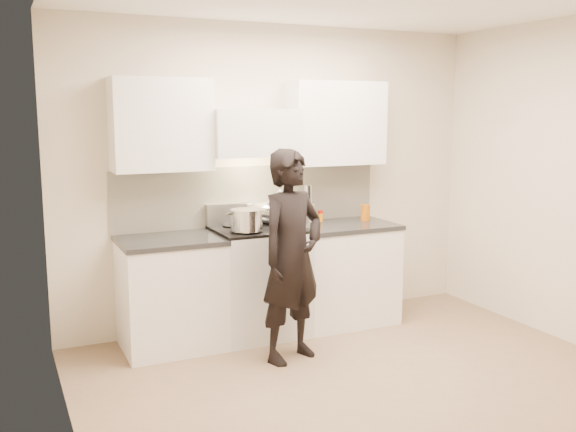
{
  "coord_description": "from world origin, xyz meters",
  "views": [
    {
      "loc": [
        -2.34,
        -3.6,
        1.93
      ],
      "look_at": [
        -0.2,
        1.05,
        1.1
      ],
      "focal_mm": 40.0,
      "sensor_mm": 36.0,
      "label": 1
    }
  ],
  "objects_px": {
    "counter_right": "(342,272)",
    "person": "(292,256)",
    "stove": "(259,281)",
    "utensil_crock": "(308,211)",
    "wok": "(270,211)"
  },
  "relations": [
    {
      "from": "person",
      "to": "counter_right",
      "type": "bearing_deg",
      "value": 18.09
    },
    {
      "from": "stove",
      "to": "counter_right",
      "type": "relative_size",
      "value": 1.04
    },
    {
      "from": "utensil_crock",
      "to": "person",
      "type": "xyz_separation_m",
      "value": [
        -0.57,
        -0.86,
        -0.2
      ]
    },
    {
      "from": "wok",
      "to": "utensil_crock",
      "type": "relative_size",
      "value": 1.48
    },
    {
      "from": "stove",
      "to": "utensil_crock",
      "type": "distance_m",
      "value": 0.83
    },
    {
      "from": "stove",
      "to": "utensil_crock",
      "type": "relative_size",
      "value": 2.79
    },
    {
      "from": "wok",
      "to": "utensil_crock",
      "type": "xyz_separation_m",
      "value": [
        0.43,
        0.11,
        -0.04
      ]
    },
    {
      "from": "stove",
      "to": "counter_right",
      "type": "distance_m",
      "value": 0.83
    },
    {
      "from": "counter_right",
      "to": "person",
      "type": "distance_m",
      "value": 1.1
    },
    {
      "from": "wok",
      "to": "person",
      "type": "height_order",
      "value": "person"
    },
    {
      "from": "stove",
      "to": "person",
      "type": "bearing_deg",
      "value": -88.94
    },
    {
      "from": "stove",
      "to": "utensil_crock",
      "type": "xyz_separation_m",
      "value": [
        0.58,
        0.22,
        0.55
      ]
    },
    {
      "from": "stove",
      "to": "utensil_crock",
      "type": "height_order",
      "value": "utensil_crock"
    },
    {
      "from": "wok",
      "to": "person",
      "type": "relative_size",
      "value": 0.31
    },
    {
      "from": "stove",
      "to": "counter_right",
      "type": "height_order",
      "value": "stove"
    }
  ]
}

